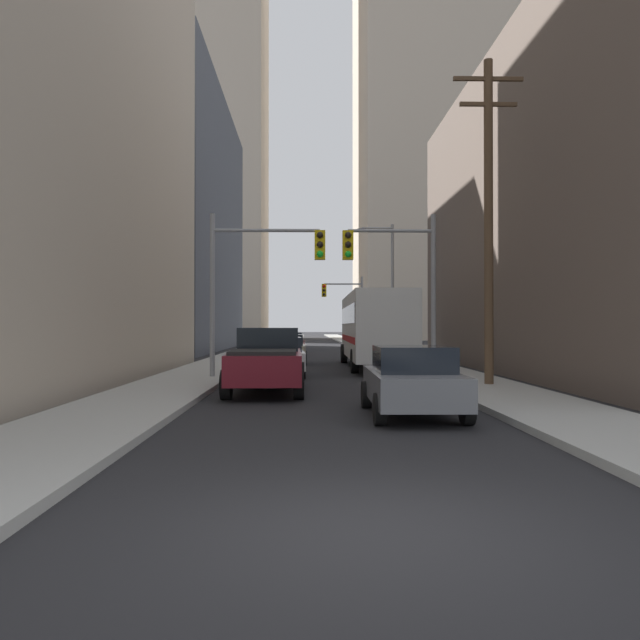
% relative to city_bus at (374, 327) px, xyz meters
% --- Properties ---
extents(ground_plane, '(400.00, 400.00, 0.00)m').
position_rel_city_bus_xyz_m(ground_plane, '(-2.57, -23.40, -1.93)').
color(ground_plane, black).
extents(sidewalk_left, '(2.82, 160.00, 0.15)m').
position_rel_city_bus_xyz_m(sidewalk_left, '(-7.37, 26.60, -1.85)').
color(sidewalk_left, '#9E9E99').
rests_on(sidewalk_left, ground).
extents(sidewalk_right, '(2.82, 160.00, 0.15)m').
position_rel_city_bus_xyz_m(sidewalk_right, '(2.24, 26.60, -1.85)').
color(sidewalk_right, '#9E9E99').
rests_on(sidewalk_right, ground).
extents(city_bus, '(2.68, 11.53, 3.40)m').
position_rel_city_bus_xyz_m(city_bus, '(0.00, 0.00, 0.00)').
color(city_bus, silver).
rests_on(city_bus, ground).
extents(pickup_truck_maroon, '(2.20, 5.43, 1.90)m').
position_rel_city_bus_xyz_m(pickup_truck_maroon, '(-4.35, -10.74, -1.00)').
color(pickup_truck_maroon, maroon).
rests_on(pickup_truck_maroon, ground).
extents(sedan_grey, '(1.95, 4.23, 1.52)m').
position_rel_city_bus_xyz_m(sedan_grey, '(-0.90, -15.71, -1.16)').
color(sedan_grey, slate).
rests_on(sedan_grey, ground).
extents(sedan_white, '(1.97, 4.27, 1.52)m').
position_rel_city_bus_xyz_m(sedan_white, '(-4.18, -4.78, -1.16)').
color(sedan_white, white).
rests_on(sedan_white, ground).
extents(sedan_beige, '(1.95, 4.24, 1.52)m').
position_rel_city_bus_xyz_m(sedan_beige, '(-4.12, 3.11, -1.16)').
color(sedan_beige, '#C6B793').
rests_on(sedan_beige, ground).
extents(sedan_red, '(1.96, 4.26, 1.52)m').
position_rel_city_bus_xyz_m(sedan_red, '(-4.22, 14.24, -1.16)').
color(sedan_red, maroon).
rests_on(sedan_red, ground).
extents(traffic_signal_near_left, '(4.15, 0.44, 6.00)m').
position_rel_city_bus_xyz_m(traffic_signal_near_left, '(-4.78, -6.64, 2.13)').
color(traffic_signal_near_left, gray).
rests_on(traffic_signal_near_left, ground).
extents(traffic_signal_near_right, '(3.39, 0.44, 6.00)m').
position_rel_city_bus_xyz_m(traffic_signal_near_right, '(-0.00, -6.64, 2.09)').
color(traffic_signal_near_right, gray).
rests_on(traffic_signal_near_right, ground).
extents(traffic_signal_far_right, '(3.39, 0.44, 6.00)m').
position_rel_city_bus_xyz_m(traffic_signal_far_right, '(-0.00, 22.24, 2.09)').
color(traffic_signal_far_right, gray).
rests_on(traffic_signal_far_right, ground).
extents(utility_pole_right, '(2.20, 0.28, 10.31)m').
position_rel_city_bus_xyz_m(utility_pole_right, '(2.52, -9.78, 3.51)').
color(utility_pole_right, brown).
rests_on(utility_pole_right, ground).
extents(street_lamp_right, '(2.03, 0.32, 7.50)m').
position_rel_city_bus_xyz_m(street_lamp_right, '(1.22, 4.88, 2.57)').
color(street_lamp_right, gray).
rests_on(street_lamp_right, ground).
extents(building_left_mid_office, '(25.76, 28.65, 20.88)m').
position_rel_city_bus_xyz_m(building_left_mid_office, '(-22.77, 23.39, 8.51)').
color(building_left_mid_office, '#4C515B').
rests_on(building_left_mid_office, ground).
extents(building_left_far_tower, '(18.90, 19.01, 71.29)m').
position_rel_city_bus_xyz_m(building_left_far_tower, '(-19.00, 69.96, 33.72)').
color(building_left_far_tower, '#B7A893').
rests_on(building_left_far_tower, ground).
extents(building_right_far_highrise, '(24.65, 26.90, 71.01)m').
position_rel_city_bus_xyz_m(building_right_far_highrise, '(17.45, 68.24, 33.57)').
color(building_right_far_highrise, '#B7A893').
rests_on(building_right_far_highrise, ground).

